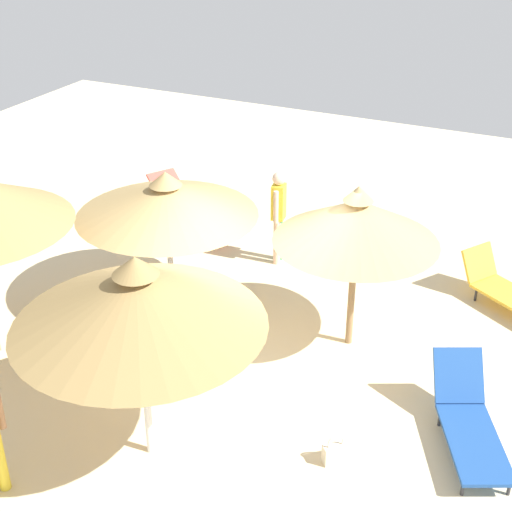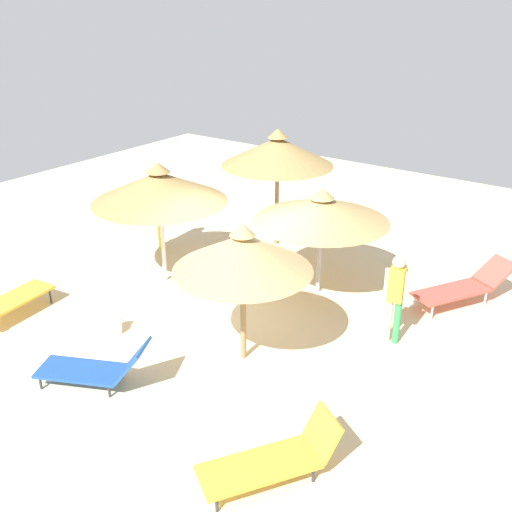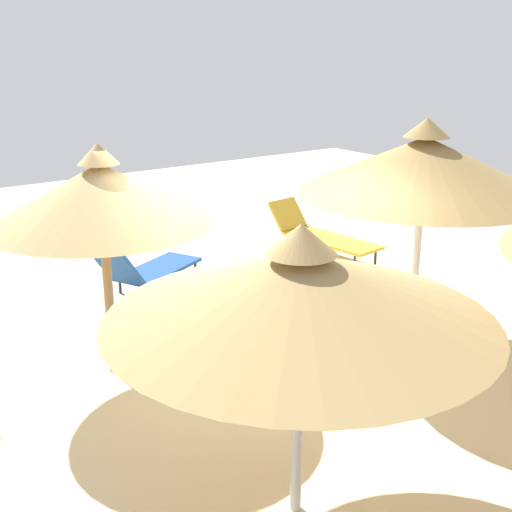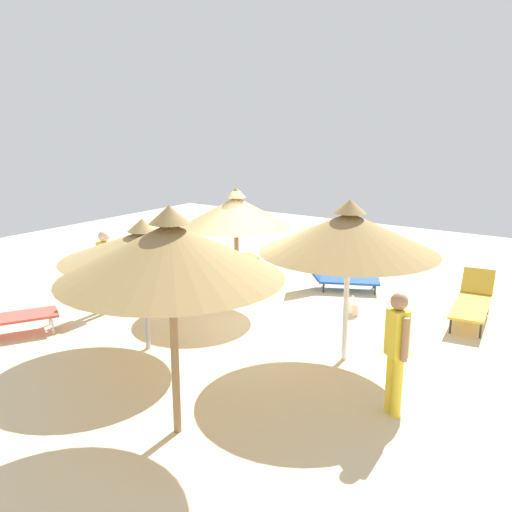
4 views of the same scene
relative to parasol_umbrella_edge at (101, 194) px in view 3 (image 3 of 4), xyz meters
The scene contains 7 objects.
ground 2.68m from the parasol_umbrella_edge, 45.08° to the right, with size 24.00×24.00×0.10m, color beige.
parasol_umbrella_edge is the anchor object (origin of this frame).
parasol_umbrella_back 3.62m from the parasol_umbrella_edge, 23.51° to the right, with size 2.92×2.92×2.75m.
parasol_umbrella_near_right 3.00m from the parasol_umbrella_edge, 85.79° to the right, with size 2.85×2.85×2.36m.
lounge_chair_front 3.04m from the parasol_umbrella_edge, 55.02° to the left, with size 1.98×1.39×0.86m.
lounge_chair_center 5.24m from the parasol_umbrella_edge, 21.15° to the left, with size 0.89×2.20×0.85m.
handbag 3.22m from the parasol_umbrella_edge, 15.47° to the left, with size 0.31×0.31×0.41m.
Camera 3 is at (-3.72, -5.11, 3.53)m, focal length 45.52 mm.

